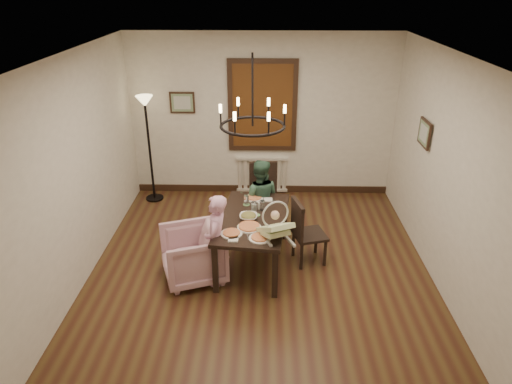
{
  "coord_description": "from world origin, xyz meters",
  "views": [
    {
      "loc": [
        0.06,
        -5.06,
        3.57
      ],
      "look_at": [
        -0.06,
        0.25,
        1.05
      ],
      "focal_mm": 32.0,
      "sensor_mm": 36.0,
      "label": 1
    }
  ],
  "objects_px": {
    "seated_man": "(260,205)",
    "drinking_glass": "(254,207)",
    "chair_right": "(310,231)",
    "elderly_woman": "(217,248)",
    "baby_bouncer": "(275,226)",
    "floor_lamp": "(150,151)",
    "dining_table": "(253,223)",
    "chair_far": "(264,196)",
    "armchair": "(193,254)"
  },
  "relations": [
    {
      "from": "armchair",
      "to": "elderly_woman",
      "type": "distance_m",
      "value": 0.37
    },
    {
      "from": "chair_far",
      "to": "baby_bouncer",
      "type": "distance_m",
      "value": 1.65
    },
    {
      "from": "elderly_woman",
      "to": "floor_lamp",
      "type": "relative_size",
      "value": 0.56
    },
    {
      "from": "chair_right",
      "to": "floor_lamp",
      "type": "distance_m",
      "value": 3.21
    },
    {
      "from": "dining_table",
      "to": "armchair",
      "type": "distance_m",
      "value": 0.88
    },
    {
      "from": "chair_far",
      "to": "baby_bouncer",
      "type": "relative_size",
      "value": 1.98
    },
    {
      "from": "elderly_woman",
      "to": "chair_far",
      "type": "bearing_deg",
      "value": 165.82
    },
    {
      "from": "dining_table",
      "to": "baby_bouncer",
      "type": "relative_size",
      "value": 3.2
    },
    {
      "from": "chair_right",
      "to": "seated_man",
      "type": "distance_m",
      "value": 0.96
    },
    {
      "from": "baby_bouncer",
      "to": "drinking_glass",
      "type": "relative_size",
      "value": 3.35
    },
    {
      "from": "chair_far",
      "to": "chair_right",
      "type": "bearing_deg",
      "value": -65.31
    },
    {
      "from": "seated_man",
      "to": "drinking_glass",
      "type": "height_order",
      "value": "seated_man"
    },
    {
      "from": "chair_right",
      "to": "baby_bouncer",
      "type": "xyz_separation_m",
      "value": [
        -0.48,
        -0.59,
        0.41
      ]
    },
    {
      "from": "drinking_glass",
      "to": "dining_table",
      "type": "bearing_deg",
      "value": -94.13
    },
    {
      "from": "armchair",
      "to": "baby_bouncer",
      "type": "relative_size",
      "value": 1.54
    },
    {
      "from": "chair_right",
      "to": "baby_bouncer",
      "type": "relative_size",
      "value": 1.87
    },
    {
      "from": "dining_table",
      "to": "armchair",
      "type": "relative_size",
      "value": 2.08
    },
    {
      "from": "chair_far",
      "to": "drinking_glass",
      "type": "bearing_deg",
      "value": -105.08
    },
    {
      "from": "floor_lamp",
      "to": "chair_right",
      "type": "bearing_deg",
      "value": -36.22
    },
    {
      "from": "chair_far",
      "to": "seated_man",
      "type": "xyz_separation_m",
      "value": [
        -0.07,
        -0.34,
        0.01
      ]
    },
    {
      "from": "baby_bouncer",
      "to": "floor_lamp",
      "type": "xyz_separation_m",
      "value": [
        -2.08,
        2.47,
        0.03
      ]
    },
    {
      "from": "chair_right",
      "to": "elderly_woman",
      "type": "relative_size",
      "value": 0.92
    },
    {
      "from": "chair_right",
      "to": "dining_table",
      "type": "bearing_deg",
      "value": 79.37
    },
    {
      "from": "chair_far",
      "to": "chair_right",
      "type": "height_order",
      "value": "chair_far"
    },
    {
      "from": "chair_far",
      "to": "armchair",
      "type": "bearing_deg",
      "value": -129.1
    },
    {
      "from": "chair_right",
      "to": "elderly_woman",
      "type": "distance_m",
      "value": 1.31
    },
    {
      "from": "drinking_glass",
      "to": "seated_man",
      "type": "bearing_deg",
      "value": 83.69
    },
    {
      "from": "dining_table",
      "to": "baby_bouncer",
      "type": "height_order",
      "value": "baby_bouncer"
    },
    {
      "from": "baby_bouncer",
      "to": "seated_man",
      "type": "bearing_deg",
      "value": 75.36
    },
    {
      "from": "chair_right",
      "to": "drinking_glass",
      "type": "xyz_separation_m",
      "value": [
        -0.75,
        0.08,
        0.32
      ]
    },
    {
      "from": "drinking_glass",
      "to": "elderly_woman",
      "type": "bearing_deg",
      "value": -127.65
    },
    {
      "from": "chair_right",
      "to": "drinking_glass",
      "type": "distance_m",
      "value": 0.82
    },
    {
      "from": "chair_right",
      "to": "elderly_woman",
      "type": "xyz_separation_m",
      "value": [
        -1.21,
        -0.51,
        0.04
      ]
    },
    {
      "from": "baby_bouncer",
      "to": "drinking_glass",
      "type": "distance_m",
      "value": 0.73
    },
    {
      "from": "seated_man",
      "to": "drinking_glass",
      "type": "relative_size",
      "value": 6.79
    },
    {
      "from": "dining_table",
      "to": "baby_bouncer",
      "type": "bearing_deg",
      "value": -55.19
    },
    {
      "from": "dining_table",
      "to": "armchair",
      "type": "height_order",
      "value": "dining_table"
    },
    {
      "from": "dining_table",
      "to": "chair_far",
      "type": "bearing_deg",
      "value": 88.77
    },
    {
      "from": "dining_table",
      "to": "chair_right",
      "type": "xyz_separation_m",
      "value": [
        0.77,
        0.07,
        -0.16
      ]
    },
    {
      "from": "elderly_woman",
      "to": "seated_man",
      "type": "distance_m",
      "value": 1.28
    },
    {
      "from": "armchair",
      "to": "seated_man",
      "type": "relative_size",
      "value": 0.76
    },
    {
      "from": "dining_table",
      "to": "chair_far",
      "type": "relative_size",
      "value": 1.62
    },
    {
      "from": "seated_man",
      "to": "baby_bouncer",
      "type": "xyz_separation_m",
      "value": [
        0.21,
        -1.26,
        0.37
      ]
    },
    {
      "from": "floor_lamp",
      "to": "armchair",
      "type": "bearing_deg",
      "value": -65.63
    },
    {
      "from": "elderly_woman",
      "to": "drinking_glass",
      "type": "bearing_deg",
      "value": 149.39
    },
    {
      "from": "seated_man",
      "to": "baby_bouncer",
      "type": "bearing_deg",
      "value": 103.73
    },
    {
      "from": "chair_far",
      "to": "seated_man",
      "type": "distance_m",
      "value": 0.35
    },
    {
      "from": "seated_man",
      "to": "elderly_woman",
      "type": "bearing_deg",
      "value": 70.67
    },
    {
      "from": "baby_bouncer",
      "to": "drinking_glass",
      "type": "xyz_separation_m",
      "value": [
        -0.27,
        0.67,
        -0.09
      ]
    },
    {
      "from": "elderly_woman",
      "to": "drinking_glass",
      "type": "distance_m",
      "value": 0.79
    }
  ]
}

